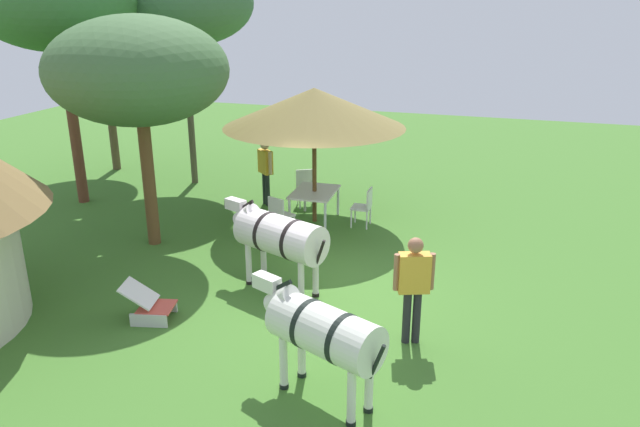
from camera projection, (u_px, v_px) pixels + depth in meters
ground_plane at (324, 288)px, 11.02m from camera, size 36.00×36.00×0.00m
shade_umbrella at (314, 108)px, 13.42m from camera, size 4.08×4.08×3.11m
patio_dining_table at (314, 194)px, 14.09m from camera, size 1.36×1.01×0.74m
patio_chair_near_hut at (279, 213)px, 13.27m from camera, size 0.55×0.56×0.90m
patio_chair_west_end at (365, 205)px, 13.82m from camera, size 0.45×0.43×0.90m
patio_chair_east_end at (305, 185)px, 15.25m from camera, size 0.58×0.59×0.90m
guest_beside_umbrella at (265, 167)px, 15.14m from camera, size 0.44×0.47×1.65m
standing_watcher at (414, 281)px, 8.97m from camera, size 0.36×0.58×1.71m
striped_lounge_chair at (150, 305)px, 9.89m from camera, size 0.70×0.90×0.63m
zebra_nearest_camera at (278, 236)px, 10.65m from camera, size 1.26×2.21×1.57m
zebra_by_umbrella at (322, 331)px, 7.69m from camera, size 1.20×2.05×1.54m
acacia_tree_behind_hut at (100, 25)px, 17.22m from camera, size 3.27×3.27×5.23m
acacia_tree_far_lawn at (57, 3)px, 14.06m from camera, size 3.75×3.75×5.99m
acacia_tree_left_background at (182, 3)px, 15.66m from camera, size 3.69×3.69×5.95m
acacia_tree_right_background at (138, 71)px, 11.83m from camera, size 3.55×3.55×4.69m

